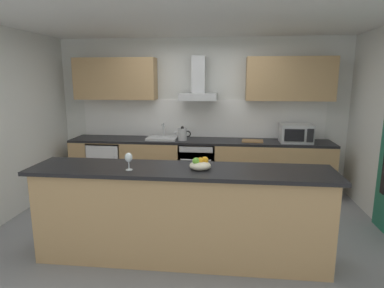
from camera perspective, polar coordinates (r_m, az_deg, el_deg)
name	(u,v)px	position (r m, az deg, el deg)	size (l,w,h in m)	color
ground	(189,229)	(4.38, -0.51, -14.65)	(5.98, 4.52, 0.02)	gray
ceiling	(189,17)	(3.99, -0.58, 21.43)	(5.98, 4.52, 0.02)	white
wall_back	(201,114)	(5.78, 1.62, 5.32)	(5.98, 0.12, 2.60)	silver
backsplash_tile	(201,118)	(5.72, 1.56, 4.55)	(4.23, 0.02, 0.66)	white
counter_back	(199,166)	(5.57, 1.25, -3.83)	(4.38, 0.60, 0.90)	tan
counter_island	(180,214)	(3.50, -2.05, -12.25)	(3.13, 0.64, 1.02)	tan
upper_cabinets	(200,79)	(5.52, 1.46, 11.38)	(4.33, 0.32, 0.70)	tan
oven	(197,165)	(5.54, 0.97, -3.80)	(0.60, 0.62, 0.80)	slate
refrigerator	(109,165)	(5.90, -14.43, -3.57)	(0.58, 0.60, 0.85)	white
microwave	(296,133)	(5.48, 17.80, 1.79)	(0.50, 0.38, 0.30)	#B7BABC
sink	(162,138)	(5.53, -5.23, 1.11)	(0.50, 0.40, 0.26)	silver
kettle	(182,134)	(5.42, -1.69, 1.76)	(0.29, 0.15, 0.24)	#B7BABC
range_hood	(198,86)	(5.47, 1.15, 10.09)	(0.62, 0.45, 0.72)	#B7BABC
wine_glass	(129,158)	(3.30, -11.09, -2.45)	(0.08, 0.08, 0.18)	silver
fruit_bowl	(200,165)	(3.29, 1.45, -3.63)	(0.22, 0.22, 0.13)	beige
chopping_board	(253,141)	(5.41, 10.60, 0.53)	(0.34, 0.22, 0.02)	#9E7247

